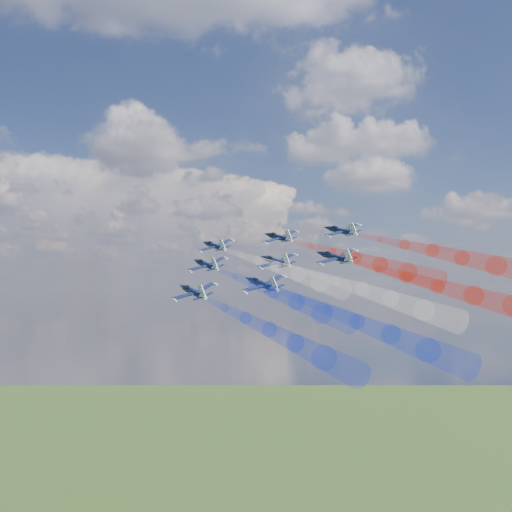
# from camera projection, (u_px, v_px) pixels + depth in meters

# --- Properties ---
(jet_lead) EXTENTS (16.12, 16.43, 9.49)m
(jet_lead) POSITION_uv_depth(u_px,v_px,m) (215.00, 246.00, 158.01)
(jet_lead) COLOR black
(trail_lead) EXTENTS (29.95, 40.36, 15.64)m
(trail_lead) POSITION_uv_depth(u_px,v_px,m) (277.00, 267.00, 134.45)
(trail_lead) COLOR white
(jet_inner_left) EXTENTS (16.12, 16.43, 9.49)m
(jet_inner_left) POSITION_uv_depth(u_px,v_px,m) (207.00, 265.00, 143.30)
(jet_inner_left) COLOR black
(trail_inner_left) EXTENTS (29.95, 40.36, 15.64)m
(trail_inner_left) POSITION_uv_depth(u_px,v_px,m) (274.00, 292.00, 119.73)
(trail_inner_left) COLOR #1934D8
(jet_inner_right) EXTENTS (16.12, 16.43, 9.49)m
(jet_inner_right) POSITION_uv_depth(u_px,v_px,m) (279.00, 237.00, 152.15)
(jet_inner_right) COLOR black
(trail_inner_right) EXTENTS (29.95, 40.36, 15.64)m
(trail_inner_right) POSITION_uv_depth(u_px,v_px,m) (355.00, 258.00, 128.59)
(trail_inner_right) COLOR red
(jet_outer_left) EXTENTS (16.12, 16.43, 9.49)m
(jet_outer_left) POSITION_uv_depth(u_px,v_px,m) (194.00, 292.00, 126.57)
(jet_outer_left) COLOR black
(trail_outer_left) EXTENTS (29.95, 40.36, 15.64)m
(trail_outer_left) POSITION_uv_depth(u_px,v_px,m) (269.00, 330.00, 103.01)
(trail_outer_left) COLOR #1934D8
(jet_center_third) EXTENTS (16.12, 16.43, 9.49)m
(jet_center_third) POSITION_uv_depth(u_px,v_px,m) (276.00, 261.00, 137.25)
(jet_center_third) COLOR black
(trail_center_third) EXTENTS (29.95, 40.36, 15.64)m
(trail_center_third) POSITION_uv_depth(u_px,v_px,m) (362.00, 290.00, 113.69)
(trail_center_third) COLOR white
(jet_outer_right) EXTENTS (16.12, 16.43, 9.49)m
(jet_outer_right) POSITION_uv_depth(u_px,v_px,m) (341.00, 231.00, 147.59)
(jet_outer_right) COLOR black
(trail_outer_right) EXTENTS (29.95, 40.36, 15.64)m
(trail_outer_right) POSITION_uv_depth(u_px,v_px,m) (432.00, 251.00, 124.03)
(trail_outer_right) COLOR red
(jet_rear_left) EXTENTS (16.12, 16.43, 9.49)m
(jet_rear_left) POSITION_uv_depth(u_px,v_px,m) (262.00, 284.00, 123.31)
(jet_rear_left) COLOR black
(trail_rear_left) EXTENTS (29.95, 40.36, 15.64)m
(trail_rear_left) POSITION_uv_depth(u_px,v_px,m) (357.00, 322.00, 99.74)
(trail_rear_left) COLOR #1934D8
(jet_rear_right) EXTENTS (16.12, 16.43, 9.49)m
(jet_rear_right) POSITION_uv_depth(u_px,v_px,m) (335.00, 257.00, 131.89)
(jet_rear_right) COLOR black
(trail_rear_right) EXTENTS (29.95, 40.36, 15.64)m
(trail_rear_right) POSITION_uv_depth(u_px,v_px,m) (438.00, 286.00, 108.32)
(trail_rear_right) COLOR red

